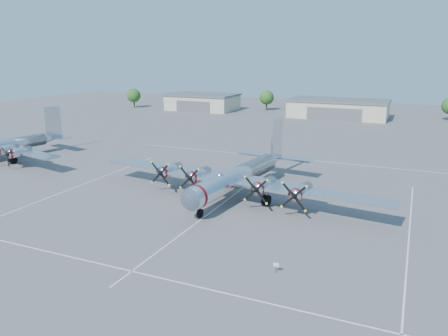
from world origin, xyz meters
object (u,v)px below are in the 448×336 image
at_px(info_placard, 276,266).
at_px(tree_west, 267,97).
at_px(hangar_center, 338,108).
at_px(bomber_west, 9,159).
at_px(hangar_west, 203,102).
at_px(tree_far_west, 134,95).
at_px(main_bomber_b29, 239,195).

bearing_deg(info_placard, tree_west, 103.70).
distance_m(hangar_center, bomber_west, 90.08).
xyz_separation_m(bomber_west, info_placard, (56.75, -21.17, 0.64)).
height_order(hangar_west, hangar_center, same).
relative_size(tree_far_west, bomber_west, 0.21).
xyz_separation_m(hangar_center, bomber_west, (-45.15, -77.89, -2.71)).
bearing_deg(info_placard, hangar_west, 114.57).
xyz_separation_m(hangar_west, bomber_west, (-0.15, -77.89, -2.71)).
bearing_deg(tree_west, tree_far_west, -165.07).
bearing_deg(bomber_west, main_bomber_b29, 8.40).
distance_m(hangar_center, info_placard, 99.77).
relative_size(hangar_west, tree_west, 3.40).
xyz_separation_m(hangar_west, tree_west, (20.00, 8.04, 1.51)).
relative_size(main_bomber_b29, info_placard, 44.99).
distance_m(tree_far_west, info_placard, 125.37).
relative_size(tree_far_west, main_bomber_b29, 0.16).
height_order(tree_west, bomber_west, tree_west).
height_order(tree_far_west, bomber_west, tree_far_west).
relative_size(hangar_center, tree_far_west, 4.31).
distance_m(tree_far_west, main_bomber_b29, 104.19).
relative_size(tree_far_west, tree_west, 1.00).
relative_size(main_bomber_b29, bomber_west, 1.26).
bearing_deg(hangar_west, bomber_west, -90.11).
bearing_deg(hangar_west, info_placard, -60.26).
bearing_deg(hangar_center, main_bomber_b29, -89.50).
distance_m(hangar_west, info_placard, 114.12).
relative_size(hangar_west, info_placard, 24.92).
bearing_deg(main_bomber_b29, info_placard, -52.94).
bearing_deg(hangar_west, main_bomber_b29, -60.38).
relative_size(tree_west, bomber_west, 0.21).
height_order(tree_west, main_bomber_b29, tree_west).
relative_size(tree_west, info_placard, 7.32).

